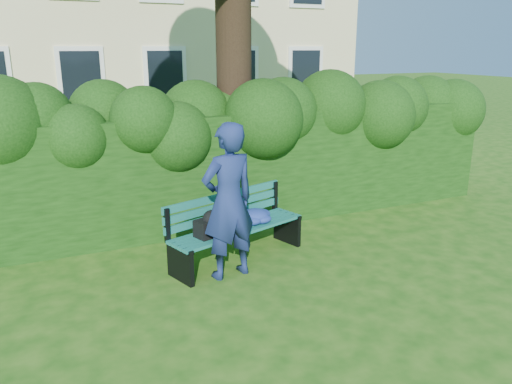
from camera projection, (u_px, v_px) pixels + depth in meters
name	position (u px, v px, depth m)	size (l,w,h in m)	color
ground	(275.00, 277.00, 6.27)	(80.00, 80.00, 0.00)	#17490E
hedge	(215.00, 169.00, 7.95)	(10.00, 1.00, 1.80)	black
park_bench	(236.00, 224.00, 6.67)	(2.04, 1.14, 0.89)	#10534D
man_reading	(228.00, 202.00, 6.05)	(0.71, 0.47, 1.95)	navy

